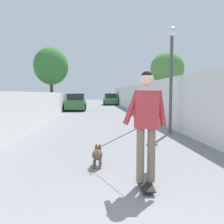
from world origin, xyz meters
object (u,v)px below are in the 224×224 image
(skateboard, at_px, (145,182))
(tree_left_far, at_px, (51,66))
(person_skateboarder, at_px, (146,117))
(car_far, at_px, (110,99))
(tree_right_near, at_px, (167,69))
(dog, at_px, (98,154))
(lamp_post, at_px, (171,60))
(car_near, at_px, (76,102))

(skateboard, bearing_deg, tree_left_far, 14.94)
(person_skateboarder, bearing_deg, car_far, -3.22)
(tree_right_near, relative_size, skateboard, 5.15)
(person_skateboarder, height_order, dog, person_skateboarder)
(tree_right_near, height_order, dog, tree_right_near)
(tree_left_far, height_order, lamp_post, tree_left_far)
(car_far, bearing_deg, tree_left_far, 150.22)
(tree_right_near, relative_size, lamp_post, 1.03)
(person_skateboarder, xyz_separation_m, car_far, (27.24, -1.53, -0.44))
(tree_left_far, distance_m, dog, 16.51)
(tree_right_near, xyz_separation_m, person_skateboarder, (-10.75, 3.93, -1.94))
(car_near, height_order, car_far, same)
(dog, bearing_deg, tree_left_far, 13.28)
(tree_right_near, distance_m, car_near, 9.52)
(tree_left_far, bearing_deg, car_near, -71.14)
(lamp_post, distance_m, car_far, 22.45)
(person_skateboarder, relative_size, car_far, 0.42)
(tree_right_near, relative_size, car_far, 0.98)
(lamp_post, distance_m, skateboard, 6.00)
(skateboard, xyz_separation_m, dog, (1.08, 0.77, 0.21))
(skateboard, bearing_deg, lamp_post, -23.51)
(person_skateboarder, height_order, car_near, person_skateboarder)
(tree_right_near, height_order, skateboard, tree_right_near)
(lamp_post, height_order, dog, lamp_post)
(car_far, bearing_deg, lamp_post, -178.46)
(tree_right_near, height_order, car_near, tree_right_near)
(skateboard, bearing_deg, car_far, -3.22)
(car_far, bearing_deg, car_near, 158.11)
(lamp_post, distance_m, dog, 5.43)
(person_skateboarder, relative_size, dog, 1.32)
(dog, bearing_deg, tree_right_near, -25.91)
(dog, bearing_deg, lamp_post, -37.24)
(tree_left_far, xyz_separation_m, dog, (-15.67, -3.70, -3.64))
(tree_right_near, distance_m, skateboard, 11.84)
(car_near, xyz_separation_m, car_far, (9.78, -3.93, 0.00))
(tree_left_far, bearing_deg, lamp_post, -150.87)
(lamp_post, xyz_separation_m, car_near, (12.56, 4.53, -2.08))
(tree_right_near, height_order, tree_left_far, tree_left_far)
(tree_right_near, distance_m, tree_left_far, 10.35)
(dog, height_order, car_far, car_far)
(tree_left_far, bearing_deg, person_skateboarder, -165.06)
(tree_right_near, bearing_deg, dog, 154.09)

